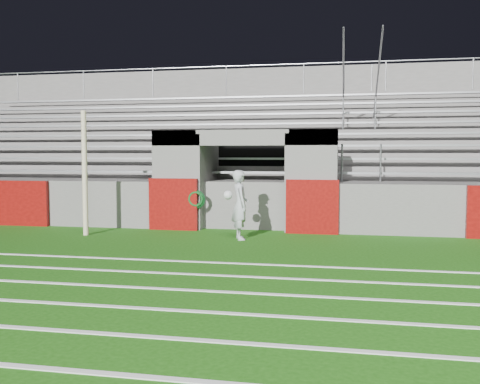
# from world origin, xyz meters

# --- Properties ---
(ground) EXTENTS (90.00, 90.00, 0.00)m
(ground) POSITION_xyz_m (0.00, 0.00, 0.00)
(ground) COLOR #19520D
(ground) RESTS_ON ground
(field_post) EXTENTS (0.13, 0.13, 3.03)m
(field_post) POSITION_xyz_m (-3.62, 1.66, 1.51)
(field_post) COLOR beige
(field_post) RESTS_ON ground
(field_markings) EXTENTS (28.00, 8.09, 0.01)m
(field_markings) POSITION_xyz_m (0.00, -5.00, 0.01)
(field_markings) COLOR white
(field_markings) RESTS_ON ground
(stadium_structure) EXTENTS (26.00, 8.48, 5.42)m
(stadium_structure) POSITION_xyz_m (0.00, 7.97, 1.49)
(stadium_structure) COLOR #5B5956
(stadium_structure) RESTS_ON ground
(goalkeeper_with_ball) EXTENTS (0.64, 0.69, 1.61)m
(goalkeeper_with_ball) POSITION_xyz_m (0.21, 1.74, 0.81)
(goalkeeper_with_ball) COLOR #ACB0B5
(goalkeeper_with_ball) RESTS_ON ground
(hose_coil) EXTENTS (0.48, 0.14, 0.48)m
(hose_coil) POSITION_xyz_m (-1.18, 2.93, 0.82)
(hose_coil) COLOR #0C3D18
(hose_coil) RESTS_ON ground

